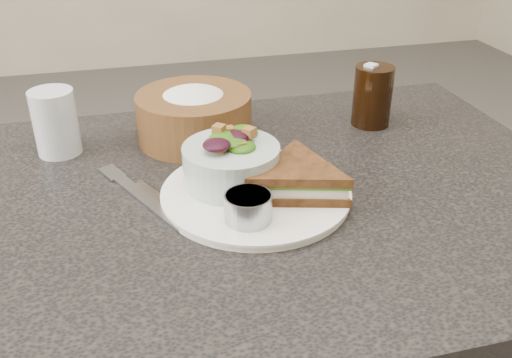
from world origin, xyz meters
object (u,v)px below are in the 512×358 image
at_px(dinner_plate, 256,194).
at_px(salad_bowl, 231,158).
at_px(dressing_ramekin, 248,208).
at_px(bread_basket, 194,109).
at_px(cola_glass, 373,93).
at_px(sandwich, 297,179).
at_px(water_glass, 55,122).

height_order(dinner_plate, salad_bowl, salad_bowl).
distance_m(dressing_ramekin, bread_basket, 0.29).
bearing_deg(salad_bowl, cola_glass, 30.04).
height_order(sandwich, bread_basket, bread_basket).
relative_size(bread_basket, cola_glass, 1.62).
xyz_separation_m(salad_bowl, cola_glass, (0.29, 0.17, 0.01)).
distance_m(dinner_plate, water_glass, 0.36).
relative_size(dinner_plate, salad_bowl, 1.92).
bearing_deg(salad_bowl, dinner_plate, -47.08).
bearing_deg(dressing_ramekin, salad_bowl, 89.93).
xyz_separation_m(sandwich, dressing_ramekin, (-0.08, -0.05, -0.00)).
bearing_deg(cola_glass, bread_basket, 177.06).
relative_size(dinner_plate, water_glass, 2.50).
bearing_deg(dinner_plate, dressing_ramekin, -112.09).
distance_m(dressing_ramekin, cola_glass, 0.40).
bearing_deg(dinner_plate, cola_glass, 37.04).
bearing_deg(water_glass, bread_basket, -0.88).
height_order(cola_glass, water_glass, cola_glass).
distance_m(dinner_plate, bread_basket, 0.23).
height_order(salad_bowl, water_glass, water_glass).
xyz_separation_m(dressing_ramekin, bread_basket, (-0.02, 0.29, 0.02)).
distance_m(salad_bowl, dressing_ramekin, 0.10).
height_order(dressing_ramekin, water_glass, water_glass).
bearing_deg(cola_glass, sandwich, -133.83).
relative_size(dinner_plate, sandwich, 1.61).
bearing_deg(dressing_ramekin, cola_glass, 42.61).
relative_size(sandwich, cola_glass, 1.38).
relative_size(dinner_plate, dressing_ramekin, 4.26).
distance_m(sandwich, cola_glass, 0.31).
bearing_deg(water_glass, dinner_plate, -38.80).
bearing_deg(bread_basket, water_glass, 179.12).
xyz_separation_m(dinner_plate, salad_bowl, (-0.03, 0.03, 0.05)).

